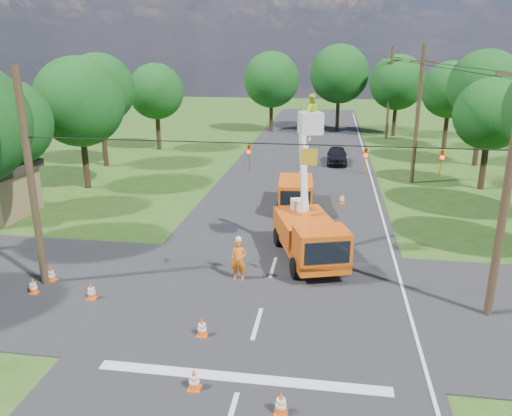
% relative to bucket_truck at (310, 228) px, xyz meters
% --- Properties ---
extents(ground, '(140.00, 140.00, 0.00)m').
position_rel_bucket_truck_xyz_m(ground, '(-1.56, 13.88, -1.62)').
color(ground, '#284D17').
rests_on(ground, ground).
extents(road_main, '(12.00, 100.00, 0.06)m').
position_rel_bucket_truck_xyz_m(road_main, '(-1.56, 13.88, -1.62)').
color(road_main, black).
rests_on(road_main, ground).
extents(road_cross, '(56.00, 10.00, 0.07)m').
position_rel_bucket_truck_xyz_m(road_cross, '(-1.56, -4.12, -1.62)').
color(road_cross, black).
rests_on(road_cross, ground).
extents(stop_bar, '(9.00, 0.45, 0.02)m').
position_rel_bucket_truck_xyz_m(stop_bar, '(-1.56, -9.32, -1.62)').
color(stop_bar, silver).
rests_on(stop_bar, ground).
extents(edge_line, '(0.12, 90.00, 0.02)m').
position_rel_bucket_truck_xyz_m(edge_line, '(4.04, 13.88, -1.62)').
color(edge_line, silver).
rests_on(edge_line, ground).
extents(bucket_truck, '(3.95, 6.48, 7.72)m').
position_rel_bucket_truck_xyz_m(bucket_truck, '(0.00, 0.00, 0.00)').
color(bucket_truck, '#DF4A0F').
rests_on(bucket_truck, ground).
extents(second_truck, '(2.48, 5.58, 2.04)m').
position_rel_bucket_truck_xyz_m(second_truck, '(-1.26, 8.08, -0.56)').
color(second_truck, '#DF4A0F').
rests_on(second_truck, ground).
extents(ground_worker, '(0.69, 0.46, 1.88)m').
position_rel_bucket_truck_xyz_m(ground_worker, '(-2.90, -2.57, -0.68)').
color(ground_worker, orange).
rests_on(ground_worker, ground).
extents(distant_car, '(1.78, 4.34, 1.47)m').
position_rel_bucket_truck_xyz_m(distant_car, '(1.37, 21.69, -0.88)').
color(distant_car, black).
rests_on(distant_car, ground).
extents(traffic_cone_0, '(0.38, 0.38, 0.71)m').
position_rel_bucket_truck_xyz_m(traffic_cone_0, '(-2.85, -10.00, -1.26)').
color(traffic_cone_0, '#F6520C').
rests_on(traffic_cone_0, ground).
extents(traffic_cone_1, '(0.38, 0.38, 0.71)m').
position_rel_bucket_truck_xyz_m(traffic_cone_1, '(-0.23, -10.66, -1.26)').
color(traffic_cone_1, '#F6520C').
rests_on(traffic_cone_1, ground).
extents(traffic_cone_2, '(0.38, 0.38, 0.71)m').
position_rel_bucket_truck_xyz_m(traffic_cone_2, '(-0.52, 1.77, -1.26)').
color(traffic_cone_2, '#F6520C').
rests_on(traffic_cone_2, ground).
extents(traffic_cone_3, '(0.38, 0.38, 0.71)m').
position_rel_bucket_truck_xyz_m(traffic_cone_3, '(0.99, 4.40, -1.26)').
color(traffic_cone_3, '#F6520C').
rests_on(traffic_cone_3, ground).
extents(traffic_cone_4, '(0.38, 0.38, 0.71)m').
position_rel_bucket_truck_xyz_m(traffic_cone_4, '(-8.41, -5.18, -1.26)').
color(traffic_cone_4, '#F6520C').
rests_on(traffic_cone_4, ground).
extents(traffic_cone_5, '(0.38, 0.38, 0.71)m').
position_rel_bucket_truck_xyz_m(traffic_cone_5, '(-10.87, -3.93, -1.26)').
color(traffic_cone_5, '#F6520C').
rests_on(traffic_cone_5, ground).
extents(traffic_cone_6, '(0.38, 0.38, 0.71)m').
position_rel_bucket_truck_xyz_m(traffic_cone_6, '(-10.98, -5.11, -1.26)').
color(traffic_cone_6, '#F6520C').
rests_on(traffic_cone_6, ground).
extents(traffic_cone_7, '(0.38, 0.38, 0.71)m').
position_rel_bucket_truck_xyz_m(traffic_cone_7, '(1.67, 9.51, -1.26)').
color(traffic_cone_7, '#F6520C').
rests_on(traffic_cone_7, ground).
extents(traffic_cone_8, '(0.38, 0.38, 0.71)m').
position_rel_bucket_truck_xyz_m(traffic_cone_8, '(-3.35, -7.16, -1.26)').
color(traffic_cone_8, '#F6520C').
rests_on(traffic_cone_8, ground).
extents(pole_right_near, '(1.80, 0.30, 10.00)m').
position_rel_bucket_truck_xyz_m(pole_right_near, '(6.94, -4.12, 3.49)').
color(pole_right_near, '#4C3823').
rests_on(pole_right_near, ground).
extents(pole_right_mid, '(1.80, 0.30, 10.00)m').
position_rel_bucket_truck_xyz_m(pole_right_mid, '(6.94, 15.88, 3.49)').
color(pole_right_mid, '#4C3823').
rests_on(pole_right_mid, ground).
extents(pole_right_far, '(1.80, 0.30, 10.00)m').
position_rel_bucket_truck_xyz_m(pole_right_far, '(6.94, 35.88, 3.49)').
color(pole_right_far, '#4C3823').
rests_on(pole_right_far, ground).
extents(pole_left, '(0.30, 0.30, 9.00)m').
position_rel_bucket_truck_xyz_m(pole_left, '(-11.06, -4.12, 2.88)').
color(pole_left, '#4C3823').
rests_on(pole_left, ground).
extents(signal_span, '(18.00, 0.29, 1.07)m').
position_rel_bucket_truck_xyz_m(signal_span, '(0.66, -4.13, 4.26)').
color(signal_span, black).
rests_on(signal_span, ground).
extents(tree_left_c, '(5.20, 5.20, 8.06)m').
position_rel_bucket_truck_xyz_m(tree_left_c, '(-18.06, 4.88, 3.82)').
color(tree_left_c, '#382616').
rests_on(tree_left_c, ground).
extents(tree_left_d, '(6.20, 6.20, 9.24)m').
position_rel_bucket_truck_xyz_m(tree_left_d, '(-16.56, 10.88, 4.50)').
color(tree_left_d, '#382616').
rests_on(tree_left_d, ground).
extents(tree_left_e, '(5.80, 5.80, 9.41)m').
position_rel_bucket_truck_xyz_m(tree_left_e, '(-18.36, 17.88, 4.87)').
color(tree_left_e, '#382616').
rests_on(tree_left_e, ground).
extents(tree_left_f, '(5.40, 5.40, 8.40)m').
position_rel_bucket_truck_xyz_m(tree_left_f, '(-16.36, 25.88, 4.06)').
color(tree_left_f, '#382616').
rests_on(tree_left_f, ground).
extents(tree_right_c, '(5.00, 5.00, 7.83)m').
position_rel_bucket_truck_xyz_m(tree_right_c, '(11.64, 14.88, 3.69)').
color(tree_right_c, '#382616').
rests_on(tree_right_c, ground).
extents(tree_right_d, '(6.00, 6.00, 9.70)m').
position_rel_bucket_truck_xyz_m(tree_right_d, '(13.24, 22.88, 5.06)').
color(tree_right_d, '#382616').
rests_on(tree_right_d, ground).
extents(tree_right_e, '(5.60, 5.60, 8.63)m').
position_rel_bucket_truck_xyz_m(tree_right_e, '(12.24, 30.88, 4.19)').
color(tree_right_e, '#382616').
rests_on(tree_right_e, ground).
extents(tree_far_a, '(6.60, 6.60, 9.50)m').
position_rel_bucket_truck_xyz_m(tree_far_a, '(-6.56, 38.88, 4.57)').
color(tree_far_a, '#382616').
rests_on(tree_far_a, ground).
extents(tree_far_b, '(7.00, 7.00, 10.32)m').
position_rel_bucket_truck_xyz_m(tree_far_b, '(1.44, 40.88, 5.19)').
color(tree_far_b, '#382616').
rests_on(tree_far_b, ground).
extents(tree_far_c, '(6.20, 6.20, 9.18)m').
position_rel_bucket_truck_xyz_m(tree_far_c, '(7.94, 37.88, 4.44)').
color(tree_far_c, '#382616').
rests_on(tree_far_c, ground).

